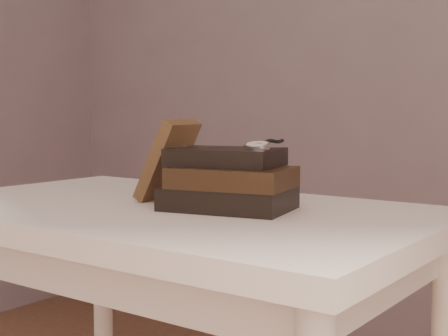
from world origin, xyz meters
The scene contains 5 objects.
table centered at (0.00, 0.35, 0.66)m, with size 1.00×0.60×0.75m.
book_stack centered at (0.13, 0.37, 0.80)m, with size 0.25×0.20×0.11m.
journal centered at (-0.04, 0.39, 0.83)m, with size 0.02×0.10×0.17m, color #3D2717.
pocket_watch centered at (0.18, 0.38, 0.87)m, with size 0.06×0.15×0.02m.
eyeglasses centered at (0.03, 0.43, 0.81)m, with size 0.11×0.12×0.04m.
Camera 1 is at (0.81, -0.57, 0.93)m, focal length 52.18 mm.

